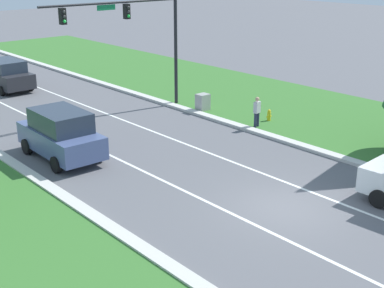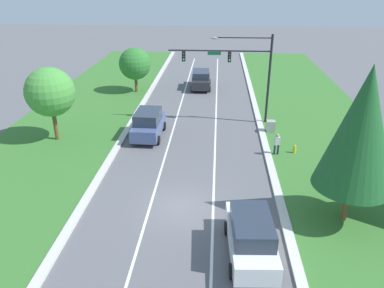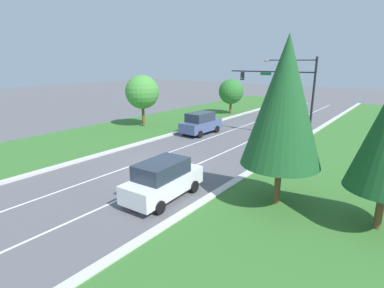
{
  "view_description": "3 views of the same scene",
  "coord_description": "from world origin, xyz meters",
  "px_view_note": "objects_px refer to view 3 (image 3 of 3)",
  "views": [
    {
      "loc": [
        -13.97,
        -10.83,
        8.51
      ],
      "look_at": [
        -1.21,
        3.77,
        1.72
      ],
      "focal_mm": 50.0,
      "sensor_mm": 36.0,
      "label": 1
    },
    {
      "loc": [
        1.82,
        -17.7,
        12.12
      ],
      "look_at": [
        0.19,
        5.99,
        1.23
      ],
      "focal_mm": 35.0,
      "sensor_mm": 36.0,
      "label": 2
    },
    {
      "loc": [
        13.85,
        -14.65,
        7.19
      ],
      "look_at": [
        0.17,
        3.45,
        0.93
      ],
      "focal_mm": 28.0,
      "sensor_mm": 36.0,
      "label": 3
    }
  ],
  "objects_px": {
    "pedestrian": "(284,146)",
    "oak_far_left_tree": "(231,92)",
    "oak_near_left_tree": "(142,92)",
    "fire_hydrant": "(303,156)",
    "conifer_near_right_tree": "(284,102)",
    "slate_blue_suv": "(201,123)",
    "utility_cabinet": "(303,141)",
    "white_suv": "(163,179)",
    "traffic_signal_mast": "(287,84)",
    "charcoal_suv": "(285,110)"
  },
  "relations": [
    {
      "from": "pedestrian",
      "to": "oak_far_left_tree",
      "type": "height_order",
      "value": "oak_far_left_tree"
    },
    {
      "from": "pedestrian",
      "to": "oak_near_left_tree",
      "type": "xyz_separation_m",
      "value": [
        -16.98,
        1.57,
        3.0
      ]
    },
    {
      "from": "pedestrian",
      "to": "fire_hydrant",
      "type": "xyz_separation_m",
      "value": [
        1.37,
        0.33,
        -0.59
      ]
    },
    {
      "from": "conifer_near_right_tree",
      "to": "oak_near_left_tree",
      "type": "xyz_separation_m",
      "value": [
        -19.5,
        9.36,
        -1.4
      ]
    },
    {
      "from": "slate_blue_suv",
      "to": "pedestrian",
      "type": "relative_size",
      "value": 2.83
    },
    {
      "from": "pedestrian",
      "to": "utility_cabinet",
      "type": "bearing_deg",
      "value": -102.33
    },
    {
      "from": "white_suv",
      "to": "conifer_near_right_tree",
      "type": "xyz_separation_m",
      "value": [
        5.19,
        3.0,
        4.25
      ]
    },
    {
      "from": "slate_blue_suv",
      "to": "oak_near_left_tree",
      "type": "relative_size",
      "value": 0.82
    },
    {
      "from": "conifer_near_right_tree",
      "to": "fire_hydrant",
      "type": "bearing_deg",
      "value": 98.13
    },
    {
      "from": "traffic_signal_mast",
      "to": "conifer_near_right_tree",
      "type": "relative_size",
      "value": 1.01
    },
    {
      "from": "white_suv",
      "to": "oak_far_left_tree",
      "type": "distance_m",
      "value": 27.94
    },
    {
      "from": "charcoal_suv",
      "to": "utility_cabinet",
      "type": "relative_size",
      "value": 4.82
    },
    {
      "from": "white_suv",
      "to": "pedestrian",
      "type": "relative_size",
      "value": 2.96
    },
    {
      "from": "white_suv",
      "to": "conifer_near_right_tree",
      "type": "relative_size",
      "value": 0.59
    },
    {
      "from": "utility_cabinet",
      "to": "fire_hydrant",
      "type": "xyz_separation_m",
      "value": [
        1.26,
        -3.99,
        -0.17
      ]
    },
    {
      "from": "traffic_signal_mast",
      "to": "oak_near_left_tree",
      "type": "distance_m",
      "value": 15.27
    },
    {
      "from": "charcoal_suv",
      "to": "fire_hydrant",
      "type": "height_order",
      "value": "charcoal_suv"
    },
    {
      "from": "fire_hydrant",
      "to": "oak_near_left_tree",
      "type": "bearing_deg",
      "value": 176.12
    },
    {
      "from": "charcoal_suv",
      "to": "fire_hydrant",
      "type": "relative_size",
      "value": 7.02
    },
    {
      "from": "traffic_signal_mast",
      "to": "slate_blue_suv",
      "type": "height_order",
      "value": "traffic_signal_mast"
    },
    {
      "from": "charcoal_suv",
      "to": "pedestrian",
      "type": "relative_size",
      "value": 2.91
    },
    {
      "from": "conifer_near_right_tree",
      "to": "oak_far_left_tree",
      "type": "height_order",
      "value": "conifer_near_right_tree"
    },
    {
      "from": "utility_cabinet",
      "to": "pedestrian",
      "type": "bearing_deg",
      "value": -91.47
    },
    {
      "from": "charcoal_suv",
      "to": "oak_far_left_tree",
      "type": "xyz_separation_m",
      "value": [
        -7.07,
        -2.18,
        2.14
      ]
    },
    {
      "from": "charcoal_suv",
      "to": "oak_far_left_tree",
      "type": "distance_m",
      "value": 7.7
    },
    {
      "from": "pedestrian",
      "to": "oak_near_left_tree",
      "type": "distance_m",
      "value": 17.31
    },
    {
      "from": "white_suv",
      "to": "slate_blue_suv",
      "type": "bearing_deg",
      "value": 114.61
    },
    {
      "from": "pedestrian",
      "to": "oak_far_left_tree",
      "type": "bearing_deg",
      "value": -59.07
    },
    {
      "from": "white_suv",
      "to": "fire_hydrant",
      "type": "height_order",
      "value": "white_suv"
    },
    {
      "from": "white_suv",
      "to": "oak_near_left_tree",
      "type": "distance_m",
      "value": 19.12
    },
    {
      "from": "utility_cabinet",
      "to": "conifer_near_right_tree",
      "type": "xyz_separation_m",
      "value": [
        2.41,
        -12.11,
        4.82
      ]
    },
    {
      "from": "slate_blue_suv",
      "to": "fire_hydrant",
      "type": "relative_size",
      "value": 6.84
    },
    {
      "from": "utility_cabinet",
      "to": "oak_far_left_tree",
      "type": "relative_size",
      "value": 0.21
    },
    {
      "from": "charcoal_suv",
      "to": "slate_blue_suv",
      "type": "distance_m",
      "value": 14.82
    },
    {
      "from": "pedestrian",
      "to": "oak_near_left_tree",
      "type": "height_order",
      "value": "oak_near_left_tree"
    },
    {
      "from": "charcoal_suv",
      "to": "slate_blue_suv",
      "type": "xyz_separation_m",
      "value": [
        -3.54,
        -14.39,
        0.1
      ]
    },
    {
      "from": "pedestrian",
      "to": "conifer_near_right_tree",
      "type": "distance_m",
      "value": 9.29
    },
    {
      "from": "charcoal_suv",
      "to": "pedestrian",
      "type": "height_order",
      "value": "charcoal_suv"
    },
    {
      "from": "charcoal_suv",
      "to": "utility_cabinet",
      "type": "xyz_separation_m",
      "value": [
        6.4,
        -12.8,
        -0.52
      ]
    },
    {
      "from": "traffic_signal_mast",
      "to": "charcoal_suv",
      "type": "distance_m",
      "value": 11.95
    },
    {
      "from": "utility_cabinet",
      "to": "conifer_near_right_tree",
      "type": "relative_size",
      "value": 0.12
    },
    {
      "from": "oak_far_left_tree",
      "to": "traffic_signal_mast",
      "type": "bearing_deg",
      "value": -37.97
    },
    {
      "from": "fire_hydrant",
      "to": "oak_far_left_tree",
      "type": "xyz_separation_m",
      "value": [
        -14.73,
        14.62,
        2.82
      ]
    },
    {
      "from": "traffic_signal_mast",
      "to": "pedestrian",
      "type": "distance_m",
      "value": 8.18
    },
    {
      "from": "charcoal_suv",
      "to": "slate_blue_suv",
      "type": "relative_size",
      "value": 1.03
    },
    {
      "from": "fire_hydrant",
      "to": "oak_near_left_tree",
      "type": "xyz_separation_m",
      "value": [
        -18.34,
        1.24,
        3.59
      ]
    },
    {
      "from": "conifer_near_right_tree",
      "to": "oak_near_left_tree",
      "type": "relative_size",
      "value": 1.46
    },
    {
      "from": "traffic_signal_mast",
      "to": "white_suv",
      "type": "height_order",
      "value": "traffic_signal_mast"
    },
    {
      "from": "fire_hydrant",
      "to": "oak_far_left_tree",
      "type": "distance_m",
      "value": 20.94
    },
    {
      "from": "fire_hydrant",
      "to": "oak_near_left_tree",
      "type": "height_order",
      "value": "oak_near_left_tree"
    }
  ]
}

